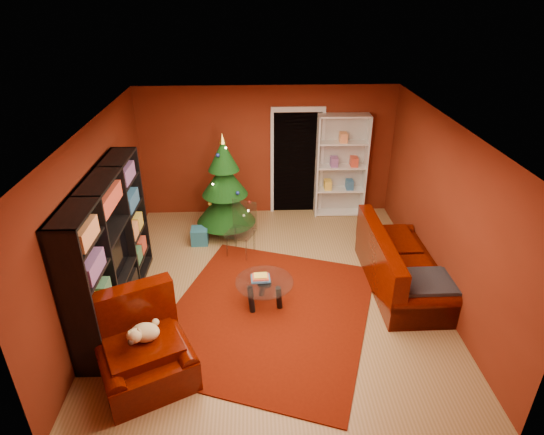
{
  "coord_description": "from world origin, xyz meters",
  "views": [
    {
      "loc": [
        -0.26,
        -5.84,
        4.28
      ],
      "look_at": [
        0.0,
        0.4,
        1.05
      ],
      "focal_mm": 30.0,
      "sensor_mm": 36.0,
      "label": 1
    }
  ],
  "objects_px": {
    "christmas_tree": "(225,187)",
    "gift_box_teal": "(200,236)",
    "sofa": "(403,260)",
    "rug": "(268,313)",
    "armchair": "(144,350)",
    "dog": "(145,332)",
    "gift_box_red": "(219,210)",
    "coffee_table": "(264,293)",
    "acrylic_chair": "(240,233)",
    "media_unit": "(110,249)",
    "white_bookshelf": "(341,167)"
  },
  "relations": [
    {
      "from": "rug",
      "to": "christmas_tree",
      "type": "distance_m",
      "value": 2.74
    },
    {
      "from": "christmas_tree",
      "to": "gift_box_teal",
      "type": "height_order",
      "value": "christmas_tree"
    },
    {
      "from": "sofa",
      "to": "media_unit",
      "type": "bearing_deg",
      "value": 94.85
    },
    {
      "from": "sofa",
      "to": "armchair",
      "type": "bearing_deg",
      "value": 115.56
    },
    {
      "from": "sofa",
      "to": "coffee_table",
      "type": "height_order",
      "value": "sofa"
    },
    {
      "from": "media_unit",
      "to": "coffee_table",
      "type": "bearing_deg",
      "value": -0.15
    },
    {
      "from": "white_bookshelf",
      "to": "armchair",
      "type": "relative_size",
      "value": 1.9
    },
    {
      "from": "white_bookshelf",
      "to": "armchair",
      "type": "height_order",
      "value": "white_bookshelf"
    },
    {
      "from": "media_unit",
      "to": "christmas_tree",
      "type": "distance_m",
      "value": 2.67
    },
    {
      "from": "coffee_table",
      "to": "acrylic_chair",
      "type": "xyz_separation_m",
      "value": [
        -0.38,
        1.45,
        0.21
      ]
    },
    {
      "from": "acrylic_chair",
      "to": "sofa",
      "type": "bearing_deg",
      "value": 0.6
    },
    {
      "from": "rug",
      "to": "dog",
      "type": "height_order",
      "value": "dog"
    },
    {
      "from": "rug",
      "to": "media_unit",
      "type": "bearing_deg",
      "value": 173.91
    },
    {
      "from": "dog",
      "to": "gift_box_red",
      "type": "bearing_deg",
      "value": 56.32
    },
    {
      "from": "gift_box_teal",
      "to": "coffee_table",
      "type": "distance_m",
      "value": 2.2
    },
    {
      "from": "gift_box_teal",
      "to": "acrylic_chair",
      "type": "bearing_deg",
      "value": -29.25
    },
    {
      "from": "gift_box_red",
      "to": "white_bookshelf",
      "type": "height_order",
      "value": "white_bookshelf"
    },
    {
      "from": "rug",
      "to": "christmas_tree",
      "type": "relative_size",
      "value": 1.63
    },
    {
      "from": "white_bookshelf",
      "to": "sofa",
      "type": "xyz_separation_m",
      "value": [
        0.55,
        -2.56,
        -0.57
      ]
    },
    {
      "from": "rug",
      "to": "sofa",
      "type": "relative_size",
      "value": 1.49
    },
    {
      "from": "gift_box_teal",
      "to": "armchair",
      "type": "bearing_deg",
      "value": -95.53
    },
    {
      "from": "media_unit",
      "to": "gift_box_red",
      "type": "bearing_deg",
      "value": 67.6
    },
    {
      "from": "rug",
      "to": "gift_box_red",
      "type": "xyz_separation_m",
      "value": [
        -0.91,
        3.21,
        0.1
      ]
    },
    {
      "from": "white_bookshelf",
      "to": "acrylic_chair",
      "type": "relative_size",
      "value": 2.46
    },
    {
      "from": "christmas_tree",
      "to": "sofa",
      "type": "distance_m",
      "value": 3.41
    },
    {
      "from": "armchair",
      "to": "dog",
      "type": "height_order",
      "value": "armchair"
    },
    {
      "from": "media_unit",
      "to": "sofa",
      "type": "distance_m",
      "value": 4.35
    },
    {
      "from": "white_bookshelf",
      "to": "acrylic_chair",
      "type": "distance_m",
      "value": 2.59
    },
    {
      "from": "rug",
      "to": "gift_box_teal",
      "type": "relative_size",
      "value": 10.72
    },
    {
      "from": "armchair",
      "to": "dog",
      "type": "xyz_separation_m",
      "value": [
        0.02,
        0.07,
        0.21
      ]
    },
    {
      "from": "armchair",
      "to": "dog",
      "type": "relative_size",
      "value": 2.8
    },
    {
      "from": "white_bookshelf",
      "to": "acrylic_chair",
      "type": "xyz_separation_m",
      "value": [
        -1.99,
        -1.54,
        -0.6
      ]
    },
    {
      "from": "rug",
      "to": "coffee_table",
      "type": "relative_size",
      "value": 3.8
    },
    {
      "from": "dog",
      "to": "gift_box_teal",
      "type": "bearing_deg",
      "value": 58.59
    },
    {
      "from": "sofa",
      "to": "gift_box_teal",
      "type": "bearing_deg",
      "value": 65.87
    },
    {
      "from": "christmas_tree",
      "to": "sofa",
      "type": "relative_size",
      "value": 0.91
    },
    {
      "from": "rug",
      "to": "gift_box_red",
      "type": "bearing_deg",
      "value": 105.89
    },
    {
      "from": "gift_box_red",
      "to": "sofa",
      "type": "height_order",
      "value": "sofa"
    },
    {
      "from": "armchair",
      "to": "coffee_table",
      "type": "distance_m",
      "value": 1.99
    },
    {
      "from": "white_bookshelf",
      "to": "dog",
      "type": "bearing_deg",
      "value": -124.51
    },
    {
      "from": "acrylic_chair",
      "to": "gift_box_teal",
      "type": "bearing_deg",
      "value": 173.26
    },
    {
      "from": "christmas_tree",
      "to": "acrylic_chair",
      "type": "xyz_separation_m",
      "value": [
        0.29,
        -0.81,
        -0.53
      ]
    },
    {
      "from": "sofa",
      "to": "rug",
      "type": "bearing_deg",
      "value": 106.17
    },
    {
      "from": "gift_box_red",
      "to": "christmas_tree",
      "type": "bearing_deg",
      "value": -74.84
    },
    {
      "from": "media_unit",
      "to": "coffee_table",
      "type": "distance_m",
      "value": 2.27
    },
    {
      "from": "sofa",
      "to": "acrylic_chair",
      "type": "xyz_separation_m",
      "value": [
        -2.54,
        1.02,
        -0.03
      ]
    },
    {
      "from": "gift_box_red",
      "to": "white_bookshelf",
      "type": "distance_m",
      "value": 2.65
    },
    {
      "from": "dog",
      "to": "sofa",
      "type": "relative_size",
      "value": 0.18
    },
    {
      "from": "rug",
      "to": "gift_box_red",
      "type": "relative_size",
      "value": 15.25
    },
    {
      "from": "rug",
      "to": "gift_box_teal",
      "type": "distance_m",
      "value": 2.4
    }
  ]
}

